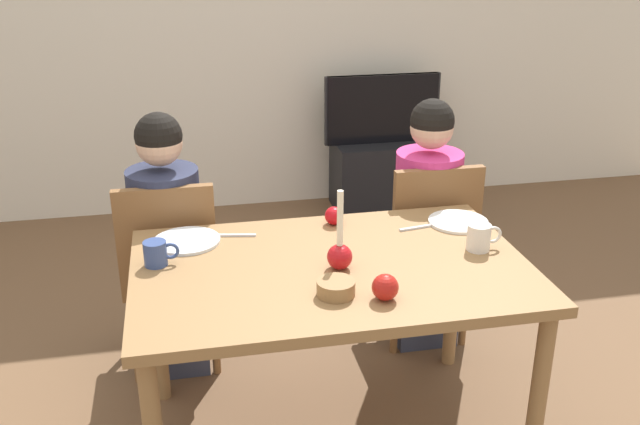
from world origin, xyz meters
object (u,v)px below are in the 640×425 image
object	(u,v)px
dining_table	(331,286)
chair_right	(427,242)
person_right_child	(426,228)
mug_left	(156,253)
mug_right	(480,237)
plate_left	(187,241)
tv	(382,109)
plate_right	(458,222)
chair_left	(170,265)
tv_stand	(380,175)
bowl_walnuts	(336,288)
apple_near_candle	(334,216)
candle_centerpiece	(340,252)
person_left_child	(168,249)
apple_by_left_plate	(385,287)

from	to	relation	value
dining_table	chair_right	world-z (taller)	chair_right
chair_right	person_right_child	bearing A→B (deg)	90.00
mug_left	mug_right	world-z (taller)	mug_right
person_right_child	plate_left	world-z (taller)	person_right_child
chair_right	tv	bearing A→B (deg)	80.94
plate_right	chair_left	bearing A→B (deg)	163.53
person_right_child	tv_stand	xyz separation A→B (m)	(0.27, 1.66, -0.33)
tv	mug_right	size ratio (longest dim) A/B	5.94
person_right_child	tv_stand	size ratio (longest dim) A/B	1.83
bowl_walnuts	apple_near_candle	distance (m)	0.59
chair_right	candle_centerpiece	bearing A→B (deg)	-131.44
mug_left	bowl_walnuts	world-z (taller)	mug_left
tv	plate_right	xyz separation A→B (m)	(-0.28, -2.04, 0.05)
tv	plate_right	world-z (taller)	tv
person_left_child	bowl_walnuts	world-z (taller)	person_left_child
mug_right	dining_table	bearing A→B (deg)	-178.47
chair_right	person_left_child	world-z (taller)	person_left_child
apple_by_left_plate	person_left_child	bearing A→B (deg)	126.97
chair_left	plate_left	distance (m)	0.40
person_left_child	mug_left	bearing A→B (deg)	-93.08
chair_left	tv	xyz separation A→B (m)	(1.43, 1.69, 0.20)
plate_right	apple_near_candle	bearing A→B (deg)	169.69
chair_left	bowl_walnuts	xyz separation A→B (m)	(0.54, -0.83, 0.26)
candle_centerpiece	bowl_walnuts	world-z (taller)	candle_centerpiece
candle_centerpiece	chair_right	bearing A→B (deg)	48.56
tv	chair_right	bearing A→B (deg)	-99.06
mug_left	apple_by_left_plate	world-z (taller)	mug_left
dining_table	plate_right	size ratio (longest dim) A/B	5.84
person_right_child	apple_near_candle	bearing A→B (deg)	-150.31
dining_table	apple_by_left_plate	distance (m)	0.33
plate_left	apple_near_candle	distance (m)	0.59
tv_stand	apple_near_candle	world-z (taller)	apple_near_candle
chair_left	person_right_child	size ratio (longest dim) A/B	0.77
chair_left	apple_by_left_plate	xyz separation A→B (m)	(0.69, -0.89, 0.28)
mug_right	candle_centerpiece	bearing A→B (deg)	-174.89
person_right_child	plate_left	xyz separation A→B (m)	(-1.08, -0.34, 0.19)
tv	apple_by_left_plate	size ratio (longest dim) A/B	9.05
apple_near_candle	apple_by_left_plate	distance (m)	0.63
dining_table	plate_left	bearing A→B (deg)	149.03
candle_centerpiece	bowl_walnuts	bearing A→B (deg)	-106.64
chair_left	mug_right	bearing A→B (deg)	-27.50
dining_table	chair_left	xyz separation A→B (m)	(-0.58, 0.61, -0.15)
dining_table	chair_right	distance (m)	0.86
mug_right	apple_near_candle	world-z (taller)	mug_right
person_right_child	tv	size ratio (longest dim) A/B	1.48
chair_left	apple_near_candle	world-z (taller)	chair_left
person_left_child	mug_right	world-z (taller)	person_left_child
candle_centerpiece	mug_left	bearing A→B (deg)	165.94
plate_left	chair_right	bearing A→B (deg)	15.98
tv	mug_left	distance (m)	2.62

